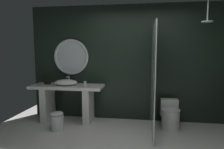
% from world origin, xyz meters
% --- Properties ---
extents(back_wall_panel, '(4.80, 0.10, 2.60)m').
position_xyz_m(back_wall_panel, '(0.00, 1.90, 1.30)').
color(back_wall_panel, black).
rests_on(back_wall_panel, ground_plane).
extents(vanity_counter, '(1.60, 0.59, 0.83)m').
position_xyz_m(vanity_counter, '(-1.47, 1.53, 0.53)').
color(vanity_counter, silver).
rests_on(vanity_counter, ground_plane).
extents(vessel_sink, '(0.51, 0.42, 0.18)m').
position_xyz_m(vessel_sink, '(-1.49, 1.51, 0.89)').
color(vessel_sink, white).
rests_on(vessel_sink, vanity_counter).
extents(tumbler_cup, '(0.07, 0.07, 0.10)m').
position_xyz_m(tumbler_cup, '(-1.05, 1.51, 0.88)').
color(tumbler_cup, silver).
rests_on(tumbler_cup, vanity_counter).
extents(tissue_box, '(0.13, 0.10, 0.07)m').
position_xyz_m(tissue_box, '(-1.95, 1.57, 0.86)').
color(tissue_box, black).
rests_on(tissue_box, vanity_counter).
extents(round_wall_mirror, '(0.83, 0.06, 0.83)m').
position_xyz_m(round_wall_mirror, '(-1.47, 1.81, 1.44)').
color(round_wall_mirror, silver).
extents(shower_glass_panel, '(0.02, 1.27, 2.09)m').
position_xyz_m(shower_glass_panel, '(0.38, 1.22, 1.04)').
color(shower_glass_panel, silver).
rests_on(shower_glass_panel, ground_plane).
extents(rain_shower_head, '(0.20, 0.20, 0.40)m').
position_xyz_m(rain_shower_head, '(1.33, 1.32, 2.15)').
color(rain_shower_head, silver).
extents(toilet, '(0.37, 0.55, 0.56)m').
position_xyz_m(toilet, '(0.76, 1.46, 0.26)').
color(toilet, white).
rests_on(toilet, ground_plane).
extents(waste_bin, '(0.25, 0.25, 0.38)m').
position_xyz_m(waste_bin, '(-1.49, 1.00, 0.19)').
color(waste_bin, silver).
rests_on(waste_bin, ground_plane).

